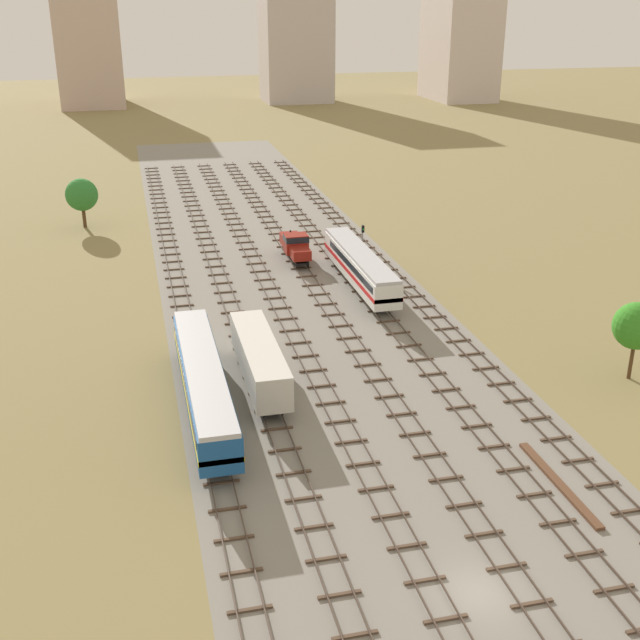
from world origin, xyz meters
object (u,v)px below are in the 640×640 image
Objects in this scene: passenger_coach_far_left_nearest at (204,381)px; shunter_loco_centre_midfar at (295,245)px; freight_boxcar_left_near at (259,358)px; signal_post_nearest at (362,240)px; diesel_railcar_centre_right_mid at (360,265)px.

passenger_coach_far_left_nearest reaches higher than shunter_loco_centre_midfar.
passenger_coach_far_left_nearest reaches higher than freight_boxcar_left_near.
signal_post_nearest reaches higher than shunter_loco_centre_midfar.
signal_post_nearest reaches higher than passenger_coach_far_left_nearest.
freight_boxcar_left_near is 1.65× the size of shunter_loco_centre_midfar.
passenger_coach_far_left_nearest is 37.86m from shunter_loco_centre_midfar.
freight_boxcar_left_near is at bearing -120.99° from signal_post_nearest.
signal_post_nearest is (7.22, -3.71, 1.19)m from shunter_loco_centre_midfar.
shunter_loco_centre_midfar is (-4.81, 11.06, -0.59)m from diesel_railcar_centre_right_mid.
shunter_loco_centre_midfar is at bearing 67.59° from passenger_coach_far_left_nearest.
signal_post_nearest is (16.83, 28.02, 0.75)m from freight_boxcar_left_near.
passenger_coach_far_left_nearest is 5.82m from freight_boxcar_left_near.
freight_boxcar_left_near is 33.15m from shunter_loco_centre_midfar.
freight_boxcar_left_near reaches higher than shunter_loco_centre_midfar.
diesel_railcar_centre_right_mid is 2.42× the size of shunter_loco_centre_midfar.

